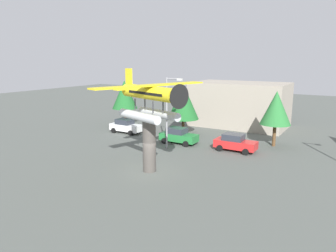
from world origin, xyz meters
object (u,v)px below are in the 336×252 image
Objects in this scene: display_pedestal at (149,145)px; car_near_white at (126,126)px; tree_east at (183,102)px; car_far_red at (235,143)px; floatplane_monument at (150,99)px; streetlight_primary at (168,108)px; car_mid_green at (178,136)px; storefront_building at (239,104)px; tree_west at (125,95)px; tree_center_back at (276,108)px.

display_pedestal is 1.05× the size of car_near_white.
car_near_white is 7.96m from tree_east.
tree_east reaches higher than car_far_red.
floatplane_monument is at bearing -72.83° from tree_east.
floatplane_monument is 1.38× the size of streetlight_primary.
car_mid_green is 13.30m from storefront_building.
car_near_white is 0.66× the size of tree_west.
streetlight_primary is at bearing -87.07° from car_mid_green.
display_pedestal is 0.74× the size of tree_center_back.
floatplane_monument is at bearing -112.55° from car_far_red.
display_pedestal is at bearing 180.00° from floatplane_monument.
car_near_white is at bearing 176.89° from car_far_red.
storefront_building is (-3.88, 12.54, 2.15)m from car_far_red.
tree_west is at bearing 134.46° from display_pedestal.
storefront_building is 16.03m from tree_west.
car_near_white is at bearing 135.99° from display_pedestal.
tree_center_back is (11.00, 0.17, 0.06)m from tree_east.
floatplane_monument is 19.43m from tree_west.
streetlight_primary is at bearing -22.42° from car_near_white.
tree_east reaches higher than tree_center_back.
floatplane_monument is 1.71× the size of tree_center_back.
floatplane_monument reaches higher than display_pedestal.
tree_east is (-1.75, 6.45, -0.23)m from streetlight_primary.
tree_east is at bearing 111.55° from car_mid_green.
tree_east is (-1.63, 4.13, 3.21)m from car_mid_green.
tree_west is at bearing 166.31° from car_far_red.
streetlight_primary is 1.17× the size of tree_west.
floatplane_monument is 7.45m from streetlight_primary.
car_mid_green is 0.71× the size of tree_center_back.
tree_center_back is at bearing 35.61° from streetlight_primary.
display_pedestal is 0.70× the size of tree_west.
car_near_white is 0.71× the size of tree_center_back.
tree_west is (-11.12, 4.61, 3.49)m from car_mid_green.
streetlight_primary is (-6.30, -2.66, 3.43)m from car_far_red.
storefront_building is at bearing 108.51° from floatplane_monument.
car_near_white is at bearing -155.74° from tree_east.
tree_center_back is (20.50, -0.31, -0.23)m from tree_west.
car_near_white is (-10.74, 10.30, -5.22)m from floatplane_monument.
storefront_building is 11.02m from tree_center_back.
tree_center_back reaches higher than car_far_red.
tree_center_back is (2.95, 3.97, 3.27)m from car_far_red.
display_pedestal is 14.83m from car_near_white.
floatplane_monument is 0.80× the size of storefront_building.
storefront_building is 2.04× the size of tree_east.
display_pedestal is 19.36m from tree_west.
floatplane_monument is at bearing -45.36° from tree_west.
floatplane_monument reaches higher than tree_east.
car_near_white is at bearing -132.62° from storefront_building.
floatplane_monument is at bearing -90.16° from storefront_building.
streetlight_primary reaches higher than display_pedestal.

